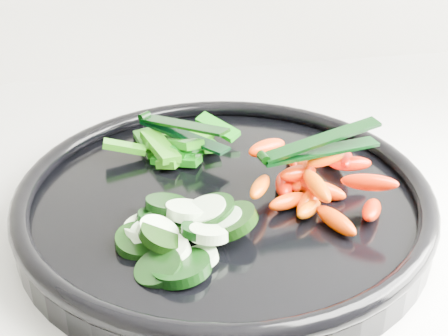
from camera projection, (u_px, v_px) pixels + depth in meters
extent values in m
cylinder|color=black|center=(224.00, 208.00, 0.57)|extent=(0.43, 0.43, 0.02)
torus|color=black|center=(224.00, 191.00, 0.56)|extent=(0.44, 0.44, 0.02)
cylinder|color=black|center=(159.00, 268.00, 0.47)|extent=(0.05, 0.05, 0.02)
cylinder|color=#D5F7C5|center=(168.00, 254.00, 0.48)|extent=(0.04, 0.05, 0.02)
cylinder|color=black|center=(162.00, 224.00, 0.52)|extent=(0.06, 0.06, 0.03)
cylinder|color=beige|center=(141.00, 234.00, 0.51)|extent=(0.04, 0.04, 0.02)
cylinder|color=black|center=(159.00, 237.00, 0.50)|extent=(0.07, 0.06, 0.03)
cylinder|color=beige|center=(149.00, 237.00, 0.50)|extent=(0.03, 0.03, 0.02)
cylinder|color=black|center=(181.00, 268.00, 0.47)|extent=(0.05, 0.05, 0.02)
cylinder|color=beige|center=(201.00, 257.00, 0.48)|extent=(0.03, 0.03, 0.01)
cylinder|color=black|center=(163.00, 225.00, 0.52)|extent=(0.06, 0.06, 0.02)
cylinder|color=beige|center=(145.00, 227.00, 0.51)|extent=(0.05, 0.05, 0.01)
cylinder|color=black|center=(140.00, 241.00, 0.50)|extent=(0.06, 0.06, 0.02)
cylinder|color=#E0F4C3|center=(141.00, 230.00, 0.51)|extent=(0.04, 0.04, 0.01)
cylinder|color=black|center=(230.00, 221.00, 0.50)|extent=(0.06, 0.07, 0.03)
cylinder|color=beige|center=(226.00, 221.00, 0.50)|extent=(0.04, 0.04, 0.02)
cylinder|color=black|center=(167.00, 204.00, 0.53)|extent=(0.05, 0.05, 0.02)
cylinder|color=#DDF1C1|center=(186.00, 211.00, 0.52)|extent=(0.05, 0.05, 0.02)
cylinder|color=black|center=(162.00, 236.00, 0.49)|extent=(0.05, 0.05, 0.03)
cylinder|color=#D5EDBD|center=(158.00, 232.00, 0.49)|extent=(0.05, 0.05, 0.02)
cylinder|color=black|center=(210.00, 212.00, 0.52)|extent=(0.05, 0.05, 0.02)
cylinder|color=beige|center=(206.00, 212.00, 0.52)|extent=(0.04, 0.04, 0.02)
cylinder|color=black|center=(203.00, 230.00, 0.49)|extent=(0.05, 0.05, 0.02)
cylinder|color=beige|center=(209.00, 233.00, 0.49)|extent=(0.04, 0.04, 0.02)
ellipsoid|color=#DB4C00|center=(309.00, 200.00, 0.54)|extent=(0.04, 0.04, 0.02)
ellipsoid|color=#FC5A00|center=(288.00, 201.00, 0.54)|extent=(0.04, 0.03, 0.02)
ellipsoid|color=#FF4200|center=(336.00, 221.00, 0.52)|extent=(0.03, 0.05, 0.02)
ellipsoid|color=#FF4F00|center=(296.00, 182.00, 0.57)|extent=(0.02, 0.04, 0.02)
ellipsoid|color=#DC3A00|center=(372.00, 210.00, 0.53)|extent=(0.04, 0.05, 0.03)
ellipsoid|color=#EC1200|center=(284.00, 184.00, 0.57)|extent=(0.03, 0.05, 0.02)
ellipsoid|color=#FB6300|center=(309.00, 209.00, 0.53)|extent=(0.04, 0.03, 0.02)
ellipsoid|color=red|center=(320.00, 189.00, 0.56)|extent=(0.05, 0.04, 0.03)
ellipsoid|color=#DB5100|center=(329.00, 156.00, 0.61)|extent=(0.03, 0.06, 0.03)
ellipsoid|color=#FF2200|center=(293.00, 157.00, 0.61)|extent=(0.02, 0.04, 0.02)
ellipsoid|color=#EB4900|center=(260.00, 187.00, 0.54)|extent=(0.03, 0.04, 0.02)
ellipsoid|color=#F51500|center=(346.00, 159.00, 0.58)|extent=(0.03, 0.05, 0.02)
ellipsoid|color=#E64400|center=(305.00, 164.00, 0.57)|extent=(0.03, 0.05, 0.02)
ellipsoid|color=#F76400|center=(317.00, 186.00, 0.54)|extent=(0.02, 0.05, 0.02)
ellipsoid|color=#FF2900|center=(298.00, 173.00, 0.56)|extent=(0.05, 0.03, 0.02)
ellipsoid|color=#EF1B00|center=(351.00, 164.00, 0.57)|extent=(0.05, 0.02, 0.02)
ellipsoid|color=#FF4800|center=(267.00, 148.00, 0.57)|extent=(0.05, 0.04, 0.02)
ellipsoid|color=#FF5E00|center=(326.00, 158.00, 0.55)|extent=(0.04, 0.02, 0.02)
ellipsoid|color=#FD0F00|center=(369.00, 182.00, 0.51)|extent=(0.05, 0.04, 0.02)
cube|color=#21730A|center=(177.00, 156.00, 0.62)|extent=(0.05, 0.06, 0.02)
cube|color=#0A720F|center=(195.00, 149.00, 0.63)|extent=(0.06, 0.06, 0.03)
cube|color=#0B730D|center=(206.00, 144.00, 0.64)|extent=(0.02, 0.05, 0.02)
cube|color=#106509|center=(176.00, 160.00, 0.61)|extent=(0.05, 0.04, 0.01)
cube|color=#20750B|center=(183.00, 146.00, 0.64)|extent=(0.07, 0.05, 0.02)
cube|color=#09600A|center=(149.00, 143.00, 0.64)|extent=(0.03, 0.06, 0.01)
cube|color=#226709|center=(167.00, 142.00, 0.65)|extent=(0.05, 0.07, 0.03)
cube|color=#0B6509|center=(179.00, 142.00, 0.62)|extent=(0.04, 0.06, 0.03)
cube|color=#1C6309|center=(124.00, 147.00, 0.62)|extent=(0.04, 0.02, 0.02)
cube|color=#23700A|center=(160.00, 146.00, 0.62)|extent=(0.04, 0.07, 0.01)
cube|color=#0C710A|center=(218.00, 127.00, 0.65)|extent=(0.04, 0.05, 0.02)
cylinder|color=black|center=(264.00, 158.00, 0.53)|extent=(0.01, 0.01, 0.01)
cube|color=black|center=(321.00, 151.00, 0.55)|extent=(0.11, 0.03, 0.00)
cube|color=black|center=(322.00, 140.00, 0.54)|extent=(0.11, 0.03, 0.02)
cylinder|color=black|center=(145.00, 116.00, 0.65)|extent=(0.01, 0.01, 0.01)
cube|color=black|center=(183.00, 135.00, 0.63)|extent=(0.08, 0.10, 0.00)
cube|color=black|center=(183.00, 125.00, 0.62)|extent=(0.08, 0.09, 0.02)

